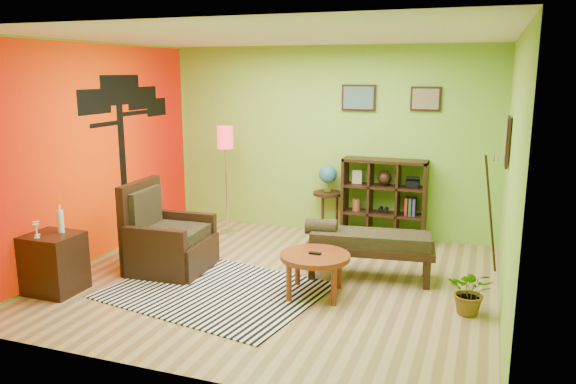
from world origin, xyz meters
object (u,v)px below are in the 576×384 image
(armchair, at_px, (166,243))
(floor_lamp, at_px, (225,147))
(cube_shelf, at_px, (385,200))
(bench, at_px, (367,242))
(potted_plant, at_px, (471,296))
(side_cabinet, at_px, (54,263))
(coffee_table, at_px, (315,260))
(globe_table, at_px, (328,182))

(armchair, height_order, floor_lamp, floor_lamp)
(cube_shelf, distance_m, bench, 1.59)
(potted_plant, bearing_deg, side_cabinet, -167.92)
(armchair, xyz_separation_m, floor_lamp, (0.00, 1.72, 0.99))
(coffee_table, height_order, side_cabinet, side_cabinet)
(side_cabinet, bearing_deg, globe_table, 54.90)
(armchair, height_order, cube_shelf, cube_shelf)
(bench, bearing_deg, globe_table, 120.28)
(floor_lamp, relative_size, bench, 1.05)
(armchair, height_order, side_cabinet, armchair)
(floor_lamp, bearing_deg, potted_plant, -26.80)
(coffee_table, distance_m, potted_plant, 1.65)
(floor_lamp, xyz_separation_m, potted_plant, (3.62, -1.83, -1.13))
(cube_shelf, distance_m, potted_plant, 2.62)
(coffee_table, xyz_separation_m, floor_lamp, (-1.98, 1.88, 0.92))
(side_cabinet, xyz_separation_m, bench, (3.19, 1.60, 0.11))
(potted_plant, bearing_deg, coffee_table, -178.21)
(cube_shelf, bearing_deg, globe_table, 178.67)
(globe_table, height_order, bench, globe_table)
(coffee_table, relative_size, armchair, 0.70)
(side_cabinet, height_order, floor_lamp, floor_lamp)
(side_cabinet, xyz_separation_m, globe_table, (2.25, 3.21, 0.47))
(globe_table, bearing_deg, armchair, -124.28)
(coffee_table, bearing_deg, globe_table, 102.54)
(armchair, relative_size, cube_shelf, 0.92)
(globe_table, bearing_deg, floor_lamp, -163.42)
(coffee_table, height_order, floor_lamp, floor_lamp)
(coffee_table, height_order, armchair, armchair)
(coffee_table, bearing_deg, floor_lamp, 136.49)
(side_cabinet, relative_size, cube_shelf, 0.82)
(coffee_table, relative_size, side_cabinet, 0.78)
(globe_table, bearing_deg, potted_plant, -46.42)
(coffee_table, height_order, cube_shelf, cube_shelf)
(cube_shelf, bearing_deg, side_cabinet, -134.34)
(side_cabinet, height_order, bench, side_cabinet)
(side_cabinet, relative_size, globe_table, 0.92)
(coffee_table, relative_size, potted_plant, 1.56)
(potted_plant, bearing_deg, armchair, 178.25)
(coffee_table, distance_m, armchair, 1.99)
(coffee_table, xyz_separation_m, cube_shelf, (0.35, 2.29, 0.19))
(armchair, height_order, globe_table, armchair)
(bench, distance_m, potted_plant, 1.41)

